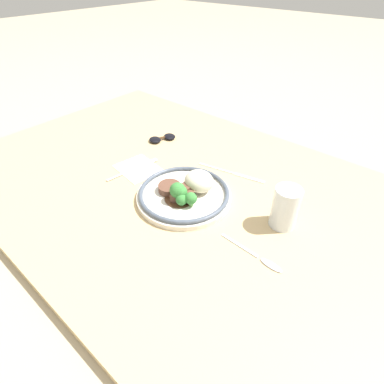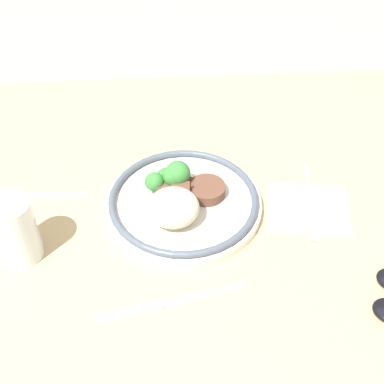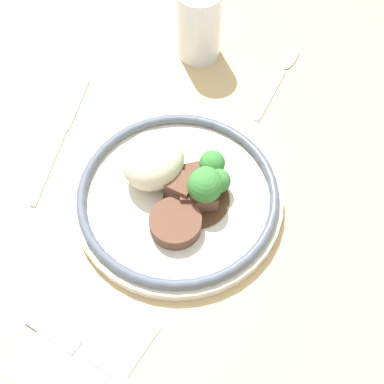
# 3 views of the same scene
# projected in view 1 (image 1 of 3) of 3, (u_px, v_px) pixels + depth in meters

# --- Properties ---
(ground_plane) EXTENTS (8.00, 8.00, 0.00)m
(ground_plane) POSITION_uv_depth(u_px,v_px,m) (201.00, 203.00, 0.88)
(ground_plane) COLOR tan
(dining_table) EXTENTS (1.60, 0.92, 0.03)m
(dining_table) POSITION_uv_depth(u_px,v_px,m) (201.00, 199.00, 0.87)
(dining_table) COLOR tan
(dining_table) RESTS_ON ground
(napkin) EXTENTS (0.15, 0.13, 0.00)m
(napkin) POSITION_uv_depth(u_px,v_px,m) (138.00, 168.00, 0.96)
(napkin) COLOR white
(napkin) RESTS_ON dining_table
(plate) EXTENTS (0.27, 0.27, 0.07)m
(plate) POSITION_uv_depth(u_px,v_px,m) (185.00, 192.00, 0.83)
(plate) COLOR silver
(plate) RESTS_ON dining_table
(juice_glass) EXTENTS (0.06, 0.06, 0.11)m
(juice_glass) POSITION_uv_depth(u_px,v_px,m) (285.00, 210.00, 0.73)
(juice_glass) COLOR orange
(juice_glass) RESTS_ON dining_table
(fork) EXTENTS (0.04, 0.19, 0.00)m
(fork) POSITION_uv_depth(u_px,v_px,m) (138.00, 167.00, 0.97)
(fork) COLOR silver
(fork) RESTS_ON napkin
(knife) EXTENTS (0.22, 0.06, 0.00)m
(knife) POSITION_uv_depth(u_px,v_px,m) (233.00, 173.00, 0.94)
(knife) COLOR silver
(knife) RESTS_ON dining_table
(spoon) EXTENTS (0.17, 0.02, 0.01)m
(spoon) POSITION_uv_depth(u_px,v_px,m) (263.00, 260.00, 0.67)
(spoon) COLOR silver
(spoon) RESTS_ON dining_table
(sunglasses) EXTENTS (0.08, 0.11, 0.01)m
(sunglasses) POSITION_uv_depth(u_px,v_px,m) (162.00, 138.00, 1.11)
(sunglasses) COLOR black
(sunglasses) RESTS_ON dining_table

